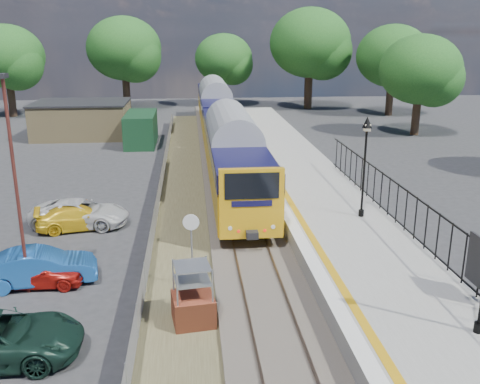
{
  "coord_description": "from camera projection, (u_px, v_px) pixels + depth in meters",
  "views": [
    {
      "loc": [
        -2.45,
        -16.63,
        9.04
      ],
      "look_at": [
        -0.24,
        6.72,
        2.0
      ],
      "focal_mm": 40.0,
      "sensor_mm": 36.0,
      "label": 1
    }
  ],
  "objects": [
    {
      "name": "platform",
      "position": [
        326.0,
        212.0,
        26.55
      ],
      "size": [
        5.0,
        70.0,
        0.9
      ],
      "primitive_type": "cube",
      "color": "gray",
      "rests_on": "ground"
    },
    {
      "name": "ground",
      "position": [
        265.0,
        301.0,
        18.68
      ],
      "size": [
        120.0,
        120.0,
        0.0
      ],
      "primitive_type": "plane",
      "color": "#2D2D30",
      "rests_on": "ground"
    },
    {
      "name": "tree_line",
      "position": [
        224.0,
        56.0,
        56.94
      ],
      "size": [
        56.8,
        43.8,
        11.88
      ],
      "color": "#332319",
      "rests_on": "ground"
    },
    {
      "name": "car_yellow",
      "position": [
        79.0,
        217.0,
        25.41
      ],
      "size": [
        4.2,
        2.42,
        1.15
      ],
      "primitive_type": "imported",
      "rotation": [
        0.0,
        0.0,
        1.79
      ],
      "color": "yellow",
      "rests_on": "ground"
    },
    {
      "name": "car_blue",
      "position": [
        39.0,
        267.0,
        19.79
      ],
      "size": [
        4.32,
        2.14,
        1.36
      ],
      "primitive_type": "imported",
      "rotation": [
        0.0,
        0.0,
        1.75
      ],
      "color": "#1A529E",
      "rests_on": "ground"
    },
    {
      "name": "outbuilding",
      "position": [
        93.0,
        121.0,
        47.01
      ],
      "size": [
        10.8,
        10.1,
        3.12
      ],
      "color": "tan",
      "rests_on": "ground"
    },
    {
      "name": "brick_plinth",
      "position": [
        193.0,
        296.0,
        16.98
      ],
      "size": [
        1.46,
        1.46,
        2.08
      ],
      "rotation": [
        0.0,
        0.0,
        0.14
      ],
      "color": "brown",
      "rests_on": "ground"
    },
    {
      "name": "speed_sign",
      "position": [
        191.0,
        239.0,
        18.95
      ],
      "size": [
        0.59,
        0.13,
        2.92
      ],
      "rotation": [
        0.0,
        0.0,
        -0.11
      ],
      "color": "#999EA3",
      "rests_on": "ground"
    },
    {
      "name": "track_bed",
      "position": [
        230.0,
        211.0,
        27.83
      ],
      "size": [
        5.9,
        80.0,
        0.29
      ],
      "color": "#473F38",
      "rests_on": "ground"
    },
    {
      "name": "wire_fence",
      "position": [
        160.0,
        191.0,
        29.57
      ],
      "size": [
        0.06,
        52.0,
        1.2
      ],
      "color": "#999EA3",
      "rests_on": "ground"
    },
    {
      "name": "victorian_lamp_north",
      "position": [
        366.0,
        144.0,
        23.64
      ],
      "size": [
        0.44,
        0.44,
        4.6
      ],
      "color": "black",
      "rests_on": "platform"
    },
    {
      "name": "carpark_lamp",
      "position": [
        15.0,
        175.0,
        18.11
      ],
      "size": [
        0.25,
        0.5,
        7.76
      ],
      "color": "#54221C",
      "rests_on": "ground"
    },
    {
      "name": "car_red",
      "position": [
        36.0,
        270.0,
        19.7
      ],
      "size": [
        3.59,
        1.53,
        1.21
      ],
      "primitive_type": "imported",
      "rotation": [
        0.0,
        0.0,
        1.54
      ],
      "color": "#B41710",
      "rests_on": "ground"
    },
    {
      "name": "palisade_fence",
      "position": [
        423.0,
        224.0,
        20.87
      ],
      "size": [
        0.12,
        26.0,
        2.0
      ],
      "color": "black",
      "rests_on": "platform"
    },
    {
      "name": "car_white",
      "position": [
        80.0,
        213.0,
        25.79
      ],
      "size": [
        4.85,
        2.69,
        1.29
      ],
      "primitive_type": "imported",
      "rotation": [
        0.0,
        0.0,
        1.45
      ],
      "color": "silver",
      "rests_on": "ground"
    },
    {
      "name": "platform_edge",
      "position": [
        286.0,
        205.0,
        26.24
      ],
      "size": [
        0.9,
        70.0,
        0.01
      ],
      "color": "silver",
      "rests_on": "platform"
    },
    {
      "name": "train",
      "position": [
        221.0,
        122.0,
        41.43
      ],
      "size": [
        2.82,
        40.83,
        3.51
      ],
      "color": "gold",
      "rests_on": "ground"
    }
  ]
}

